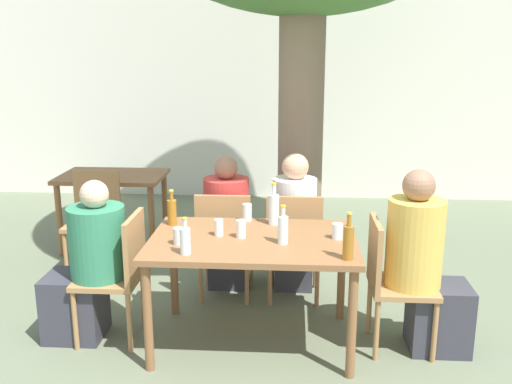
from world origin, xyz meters
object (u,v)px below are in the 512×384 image
at_px(drinking_glass_0, 338,231).
at_px(amber_bottle_0, 348,241).
at_px(person_seated_3, 294,229).
at_px(drinking_glass_2, 247,212).
at_px(patio_chair_1, 390,276).
at_px(drinking_glass_4, 241,229).
at_px(water_bottle_3, 185,240).
at_px(water_bottle_1, 283,229).
at_px(water_bottle_4, 274,208).
at_px(patio_chair_2, 225,239).
at_px(patio_chair_0, 120,269).
at_px(person_seated_2, 228,229).
at_px(drinking_glass_1, 219,228).
at_px(dining_table_back, 113,186).
at_px(patio_chair_3, 294,240).
at_px(patio_chair_4, 94,214).
at_px(person_seated_1, 425,270).
at_px(drinking_glass_3, 179,236).
at_px(person_seated_0, 87,268).
at_px(dining_table_front, 253,250).
at_px(amber_bottle_2, 172,211).

bearing_deg(drinking_glass_0, amber_bottle_0, -84.78).
height_order(person_seated_3, drinking_glass_2, person_seated_3).
bearing_deg(patio_chair_1, drinking_glass_4, 89.48).
bearing_deg(water_bottle_3, drinking_glass_0, 20.19).
height_order(water_bottle_1, water_bottle_4, water_bottle_4).
xyz_separation_m(patio_chair_2, amber_bottle_0, (0.89, -1.05, 0.37)).
distance_m(patio_chair_0, drinking_glass_0, 1.54).
bearing_deg(person_seated_2, drinking_glass_1, 92.73).
distance_m(dining_table_back, water_bottle_4, 2.33).
height_order(patio_chair_2, drinking_glass_1, patio_chair_2).
relative_size(patio_chair_3, person_seated_2, 0.78).
relative_size(patio_chair_4, drinking_glass_0, 8.57).
xyz_separation_m(person_seated_1, amber_bottle_0, (-0.56, -0.35, 0.31)).
distance_m(person_seated_2, person_seated_3, 0.57).
bearing_deg(patio_chair_0, patio_chair_1, 90.00).
distance_m(person_seated_1, person_seated_3, 1.29).
distance_m(patio_chair_0, drinking_glass_3, 0.57).
height_order(patio_chair_4, water_bottle_1, water_bottle_1).
bearing_deg(water_bottle_1, person_seated_0, 176.19).
distance_m(dining_table_back, drinking_glass_1, 2.29).
height_order(person_seated_3, drinking_glass_0, person_seated_3).
relative_size(person_seated_1, water_bottle_1, 4.83).
bearing_deg(patio_chair_0, patio_chair_2, 136.81).
bearing_deg(dining_table_front, person_seated_3, 73.16).
bearing_deg(amber_bottle_2, water_bottle_1, -23.94).
height_order(dining_table_back, drinking_glass_4, drinking_glass_4).
bearing_deg(patio_chair_1, patio_chair_2, 60.21).
relative_size(drinking_glass_0, drinking_glass_2, 0.83).
bearing_deg(drinking_glass_1, drinking_glass_4, -12.29).
height_order(dining_table_front, drinking_glass_2, drinking_glass_2).
bearing_deg(amber_bottle_0, patio_chair_1, 46.78).
height_order(dining_table_back, person_seated_1, person_seated_1).
relative_size(drinking_glass_0, drinking_glass_4, 0.86).
xyz_separation_m(patio_chair_0, amber_bottle_2, (0.33, 0.27, 0.35)).
bearing_deg(person_seated_0, water_bottle_3, 66.86).
xyz_separation_m(patio_chair_2, water_bottle_3, (-0.12, -1.03, 0.34)).
distance_m(dining_table_front, water_bottle_4, 0.41).
bearing_deg(patio_chair_2, person_seated_2, -90.00).
distance_m(person_seated_0, water_bottle_4, 1.39).
relative_size(patio_chair_1, person_seated_1, 0.72).
bearing_deg(drinking_glass_3, drinking_glass_0, 9.73).
bearing_deg(patio_chair_0, water_bottle_3, 58.43).
bearing_deg(drinking_glass_3, drinking_glass_2, 53.56).
bearing_deg(drinking_glass_4, water_bottle_4, 56.34).
bearing_deg(drinking_glass_2, patio_chair_3, 40.00).
bearing_deg(patio_chair_2, person_seated_3, -157.49).
height_order(person_seated_0, drinking_glass_3, person_seated_0).
height_order(patio_chair_4, drinking_glass_1, patio_chair_4).
height_order(patio_chair_1, drinking_glass_0, patio_chair_1).
distance_m(patio_chair_0, patio_chair_4, 1.46).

